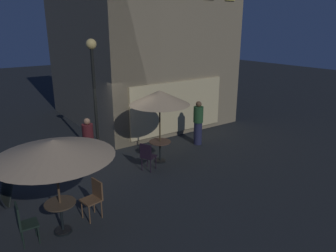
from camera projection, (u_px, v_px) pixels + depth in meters
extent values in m
plane|color=#232628|center=(105.00, 163.00, 10.81)|extent=(60.00, 60.00, 0.00)
cube|color=gray|center=(169.00, 35.00, 13.33)|extent=(6.46, 2.07, 8.11)
cube|color=gray|center=(95.00, 35.00, 14.14)|extent=(2.07, 7.30, 8.11)
cube|color=beige|center=(178.00, 107.00, 13.15)|extent=(4.53, 0.08, 2.10)
cylinder|color=black|center=(96.00, 107.00, 10.49)|extent=(0.10, 0.10, 3.80)
sphere|color=#F7D374|center=(91.00, 44.00, 9.89)|extent=(0.33, 0.33, 0.33)
cube|color=#222823|center=(7.00, 185.00, 8.25)|extent=(0.43, 0.61, 0.98)
cylinder|color=black|center=(160.00, 161.00, 10.92)|extent=(0.40, 0.40, 0.03)
cylinder|color=black|center=(160.00, 152.00, 10.82)|extent=(0.06, 0.06, 0.71)
cylinder|color=#50372A|center=(160.00, 142.00, 10.71)|extent=(0.73, 0.73, 0.03)
cylinder|color=black|center=(63.00, 231.00, 7.20)|extent=(0.40, 0.40, 0.03)
cylinder|color=black|center=(62.00, 218.00, 7.10)|extent=(0.06, 0.06, 0.71)
cylinder|color=#483828|center=(60.00, 203.00, 6.99)|extent=(0.68, 0.68, 0.03)
cylinder|color=black|center=(160.00, 161.00, 10.91)|extent=(0.36, 0.36, 0.06)
cylinder|color=#4B3B23|center=(160.00, 128.00, 10.56)|extent=(0.05, 0.05, 2.42)
cone|color=tan|center=(160.00, 97.00, 10.25)|extent=(1.97, 1.97, 0.46)
cylinder|color=black|center=(63.00, 230.00, 7.20)|extent=(0.36, 0.36, 0.06)
cylinder|color=brown|center=(58.00, 189.00, 6.88)|extent=(0.05, 0.05, 2.16)
cone|color=tan|center=(54.00, 148.00, 6.60)|extent=(2.51, 2.51, 0.38)
cylinder|color=black|center=(147.00, 161.00, 10.46)|extent=(0.03, 0.03, 0.44)
cylinder|color=black|center=(156.00, 162.00, 10.31)|extent=(0.03, 0.03, 0.44)
cylinder|color=black|center=(142.00, 164.00, 10.19)|extent=(0.03, 0.03, 0.44)
cylinder|color=black|center=(151.00, 166.00, 10.04)|extent=(0.03, 0.03, 0.44)
cube|color=black|center=(149.00, 156.00, 10.18)|extent=(0.54, 0.54, 0.04)
cube|color=black|center=(146.00, 151.00, 9.95)|extent=(0.22, 0.38, 0.45)
cylinder|color=brown|center=(90.00, 215.00, 7.43)|extent=(0.03, 0.03, 0.47)
cylinder|color=brown|center=(82.00, 209.00, 7.65)|extent=(0.03, 0.03, 0.47)
cylinder|color=brown|center=(102.00, 209.00, 7.65)|extent=(0.03, 0.03, 0.47)
cylinder|color=brown|center=(94.00, 204.00, 7.88)|extent=(0.03, 0.03, 0.47)
cube|color=brown|center=(91.00, 200.00, 7.58)|extent=(0.48, 0.48, 0.03)
cube|color=brown|center=(97.00, 188.00, 7.63)|extent=(0.11, 0.42, 0.44)
cylinder|color=black|center=(36.00, 228.00, 7.00)|extent=(0.03, 0.03, 0.42)
cylinder|color=black|center=(39.00, 235.00, 6.75)|extent=(0.03, 0.03, 0.42)
cylinder|color=black|center=(21.00, 232.00, 6.84)|extent=(0.03, 0.03, 0.42)
cylinder|color=black|center=(23.00, 240.00, 6.59)|extent=(0.03, 0.03, 0.42)
cube|color=black|center=(28.00, 224.00, 6.73)|extent=(0.41, 0.41, 0.04)
cube|color=black|center=(18.00, 216.00, 6.56)|extent=(0.06, 0.39, 0.49)
cylinder|color=#242746|center=(198.00, 133.00, 12.43)|extent=(0.32, 0.32, 0.89)
cylinder|color=#25502A|center=(198.00, 114.00, 12.20)|extent=(0.38, 0.38, 0.61)
sphere|color=brown|center=(199.00, 104.00, 12.08)|extent=(0.22, 0.22, 0.22)
cylinder|color=#431C1E|center=(90.00, 156.00, 10.27)|extent=(0.30, 0.30, 0.90)
cylinder|color=#4F191C|center=(88.00, 134.00, 10.04)|extent=(0.35, 0.35, 0.61)
sphere|color=#956B4E|center=(87.00, 121.00, 9.92)|extent=(0.20, 0.20, 0.20)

